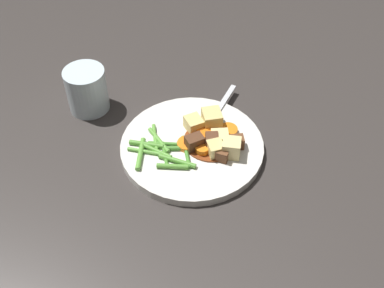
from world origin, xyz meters
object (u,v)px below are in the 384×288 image
meat_chunk_3 (193,143)px  fork (216,114)px  carrot_slice_0 (205,134)px  meat_chunk_2 (237,142)px  potato_chunk_0 (194,124)px  carrot_slice_4 (202,150)px  potato_chunk_3 (220,138)px  water_glass (87,90)px  carrot_slice_1 (222,146)px  carrot_slice_2 (227,130)px  potato_chunk_4 (212,119)px  carrot_slice_3 (186,143)px  meat_chunk_0 (212,142)px  potato_chunk_2 (215,149)px  potato_chunk_1 (231,148)px  meat_chunk_1 (223,154)px  dinner_plate (192,147)px

meat_chunk_3 → fork: bearing=39.5°
carrot_slice_0 → meat_chunk_2: meat_chunk_2 is taller
potato_chunk_0 → carrot_slice_4: bearing=-100.2°
potato_chunk_3 → water_glass: 0.28m
carrot_slice_1 → potato_chunk_3: size_ratio=1.13×
potato_chunk_3 → meat_chunk_2: (0.02, -0.02, 0.00)m
carrot_slice_2 → meat_chunk_3: bearing=-170.0°
potato_chunk_3 → potato_chunk_4: bearing=82.4°
potato_chunk_3 → fork: bearing=69.4°
carrot_slice_3 → meat_chunk_0: meat_chunk_0 is taller
carrot_slice_4 → potato_chunk_2: (0.02, -0.01, 0.01)m
water_glass → meat_chunk_0: bearing=-51.8°
carrot_slice_2 → potato_chunk_3: size_ratio=1.14×
carrot_slice_1 → water_glass: bearing=128.9°
carrot_slice_0 → potato_chunk_3: (0.02, -0.02, 0.00)m
water_glass → potato_chunk_2: bearing=-54.6°
carrot_slice_0 → potato_chunk_2: 0.05m
carrot_slice_1 → meat_chunk_2: 0.03m
carrot_slice_2 → potato_chunk_1: bearing=-111.2°
carrot_slice_1 → potato_chunk_4: bearing=81.4°
meat_chunk_2 → water_glass: 0.31m
potato_chunk_3 → meat_chunk_0: bearing=-169.3°
potato_chunk_0 → meat_chunk_2: bearing=-54.9°
carrot_slice_3 → meat_chunk_2: (0.08, -0.04, 0.01)m
carrot_slice_3 → carrot_slice_4: bearing=-58.5°
carrot_slice_4 → meat_chunk_1: meat_chunk_1 is taller
meat_chunk_1 → meat_chunk_3: bearing=131.3°
meat_chunk_2 → meat_chunk_3: bearing=158.9°
carrot_slice_0 → fork: (0.04, 0.04, -0.00)m
carrot_slice_4 → potato_chunk_4: potato_chunk_4 is taller
potato_chunk_1 → fork: bearing=78.4°
potato_chunk_3 → water_glass: (-0.18, 0.21, 0.02)m
potato_chunk_2 → water_glass: bearing=125.4°
potato_chunk_3 → carrot_slice_1: bearing=-101.5°
potato_chunk_0 → potato_chunk_1: potato_chunk_1 is taller
carrot_slice_2 → fork: (0.00, 0.05, -0.00)m
potato_chunk_2 → meat_chunk_3: (-0.03, 0.03, 0.00)m
carrot_slice_0 → meat_chunk_0: 0.03m
carrot_slice_3 → potato_chunk_3: potato_chunk_3 is taller
carrot_slice_1 → meat_chunk_0: meat_chunk_0 is taller
carrot_slice_2 → carrot_slice_4: 0.07m
potato_chunk_4 → meat_chunk_1: potato_chunk_4 is taller
potato_chunk_4 → potato_chunk_1: bearing=-91.1°
dinner_plate → potato_chunk_4: 0.06m
carrot_slice_4 → carrot_slice_0: bearing=59.0°
dinner_plate → potato_chunk_4: size_ratio=7.00×
dinner_plate → potato_chunk_0: size_ratio=7.90×
potato_chunk_0 → potato_chunk_2: (0.01, -0.07, 0.00)m
carrot_slice_3 → meat_chunk_1: meat_chunk_1 is taller
carrot_slice_1 → potato_chunk_3: bearing=78.5°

